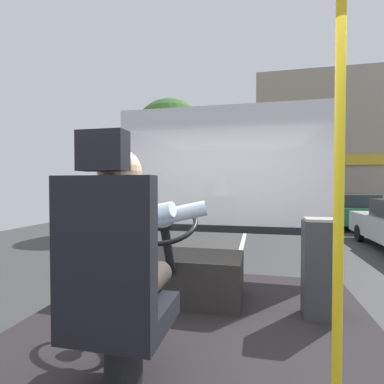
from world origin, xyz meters
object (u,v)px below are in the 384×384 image
Objects in this scene: bus_driver at (125,244)px; fare_box at (319,268)px; steering_console at (180,274)px; handrail_pole at (339,172)px; driver_seat at (115,288)px; parked_car_green at (351,210)px.

bus_driver reaches higher than fare_box.
steering_console is 0.51× the size of handrail_pole.
driver_seat is 1.27m from steering_console.
fare_box is 11.40m from parked_car_green.
driver_seat is at bearing -110.39° from parked_car_green.
fare_box is at bearing 40.87° from bus_driver.
driver_seat reaches higher than bus_driver.
parked_car_green is (3.44, 11.90, -1.12)m from handrail_pole.
handrail_pole reaches higher than fare_box.
steering_console is 1.16m from fare_box.
bus_driver is at bearing 179.84° from handrail_pole.
driver_seat is at bearing -173.40° from handrail_pole.
parked_car_green is (3.32, 10.90, -0.42)m from fare_box.
fare_box is at bearing -5.72° from steering_console.
steering_console is at bearing 90.00° from driver_seat.
handrail_pole reaches higher than steering_console.
parked_car_green is (4.47, 10.79, -0.26)m from steering_console.
steering_console is 0.28× the size of parked_car_green.
bus_driver is at bearing -139.13° from fare_box.
parked_car_green is (4.47, 11.89, -0.76)m from bus_driver.
driver_seat reaches higher than fare_box.
driver_seat is 0.33× the size of parked_car_green.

